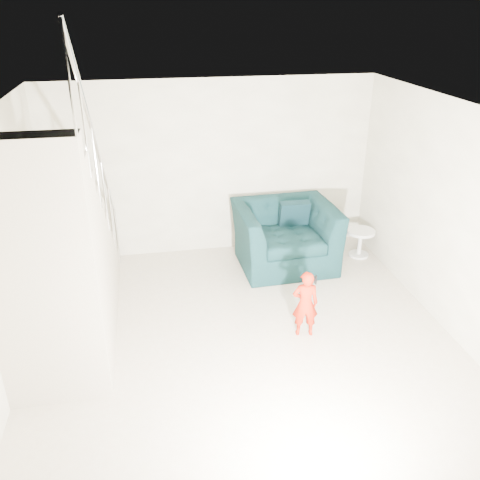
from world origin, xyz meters
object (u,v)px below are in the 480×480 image
object	(u,v)px
armchair	(285,236)
toddler	(305,304)
staircase	(62,272)
side_table	(360,239)

from	to	relation	value
armchair	toddler	xyz separation A→B (m)	(-0.25, -1.82, -0.04)
armchair	staircase	size ratio (longest dim) A/B	0.40
armchair	toddler	size ratio (longest dim) A/B	1.69
armchair	side_table	distance (m)	1.25
toddler	staircase	bearing A→B (deg)	1.22
armchair	toddler	bearing A→B (deg)	-99.91
toddler	side_table	xyz separation A→B (m)	(1.49, 1.86, -0.13)
staircase	side_table	bearing A→B (deg)	19.46
armchair	staircase	distance (m)	3.37
armchair	side_table	bearing A→B (deg)	-0.24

